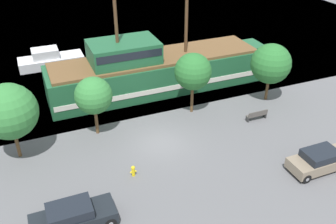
{
  "coord_description": "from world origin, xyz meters",
  "views": [
    {
      "loc": [
        -7.97,
        -20.88,
        16.02
      ],
      "look_at": [
        1.4,
        2.0,
        1.2
      ],
      "focal_mm": 40.0,
      "sensor_mm": 36.0,
      "label": 1
    }
  ],
  "objects": [
    {
      "name": "ground_plane",
      "position": [
        0.0,
        0.0,
        0.0
      ],
      "size": [
        160.0,
        160.0,
        0.0
      ],
      "primitive_type": "plane",
      "color": "#5B5B5E"
    },
    {
      "name": "tree_row_west",
      "position": [
        10.99,
        2.65,
        3.38
      ],
      "size": [
        3.39,
        3.39,
        5.08
      ],
      "color": "brown",
      "rests_on": "ground_plane"
    },
    {
      "name": "parked_car_curb_front",
      "position": [
        -7.29,
        -5.56,
        0.75
      ],
      "size": [
        4.58,
        1.84,
        1.52
      ],
      "color": "black",
      "rests_on": "ground_plane"
    },
    {
      "name": "pirate_ship",
      "position": [
        2.61,
        8.29,
        1.89
      ],
      "size": [
        20.72,
        4.77,
        10.68
      ],
      "color": "#1E5633",
      "rests_on": "water_surface"
    },
    {
      "name": "tree_row_mideast",
      "position": [
        -3.97,
        3.03,
        3.22
      ],
      "size": [
        2.74,
        2.74,
        4.6
      ],
      "color": "brown",
      "rests_on": "ground_plane"
    },
    {
      "name": "bench_promenade_east",
      "position": [
        8.29,
        0.03,
        0.44
      ],
      "size": [
        1.76,
        0.45,
        0.85
      ],
      "color": "#4C4742",
      "rests_on": "ground_plane"
    },
    {
      "name": "moored_boat_dockside",
      "position": [
        -5.63,
        17.25,
        0.72
      ],
      "size": [
        6.52,
        2.38,
        1.92
      ],
      "color": "silver",
      "rests_on": "water_surface"
    },
    {
      "name": "parked_car_curb_mid",
      "position": [
        8.64,
        -6.72,
        0.72
      ],
      "size": [
        4.4,
        1.81,
        1.46
      ],
      "color": "#7F705B",
      "rests_on": "ground_plane"
    },
    {
      "name": "tree_row_midwest",
      "position": [
        4.02,
        3.22,
        3.63
      ],
      "size": [
        2.96,
        2.96,
        5.13
      ],
      "color": "brown",
      "rests_on": "ground_plane"
    },
    {
      "name": "water_surface",
      "position": [
        0.0,
        44.0,
        0.0
      ],
      "size": [
        80.0,
        80.0,
        0.0
      ],
      "primitive_type": "plane",
      "color": "#33566B",
      "rests_on": "ground"
    },
    {
      "name": "fire_hydrant",
      "position": [
        -2.96,
        -2.72,
        0.41
      ],
      "size": [
        0.42,
        0.25,
        0.76
      ],
      "color": "yellow",
      "rests_on": "ground_plane"
    },
    {
      "name": "tree_row_east",
      "position": [
        -9.63,
        2.25,
        3.61
      ],
      "size": [
        3.73,
        3.73,
        5.47
      ],
      "color": "brown",
      "rests_on": "ground_plane"
    }
  ]
}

